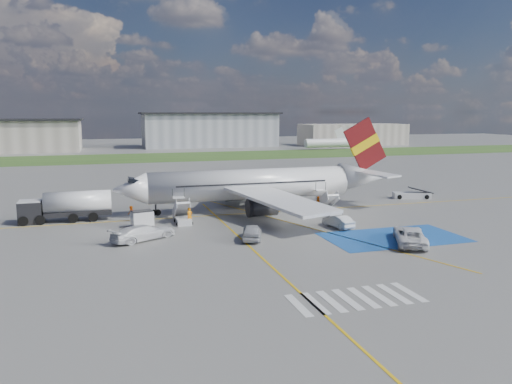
{
  "coord_description": "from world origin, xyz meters",
  "views": [
    {
      "loc": [
        -17.79,
        -47.04,
        12.58
      ],
      "look_at": [
        -1.24,
        7.08,
        3.5
      ],
      "focal_mm": 35.0,
      "sensor_mm": 36.0,
      "label": 1
    }
  ],
  "objects_px": {
    "airliner": "(261,184)",
    "fuel_tanker": "(67,209)",
    "van_white_a": "(410,232)",
    "gpu_cart": "(142,220)",
    "car_silver_a": "(252,232)",
    "belt_loader": "(412,195)",
    "car_silver_b": "(338,221)",
    "van_white_b": "(144,230)"
  },
  "relations": [
    {
      "from": "airliner",
      "to": "fuel_tanker",
      "type": "xyz_separation_m",
      "value": [
        -23.74,
        -0.05,
        -1.94
      ]
    },
    {
      "from": "airliner",
      "to": "belt_loader",
      "type": "height_order",
      "value": "airliner"
    },
    {
      "from": "belt_loader",
      "to": "van_white_a",
      "type": "xyz_separation_m",
      "value": [
        -15.21,
        -22.06,
        0.66
      ]
    },
    {
      "from": "car_silver_a",
      "to": "van_white_a",
      "type": "height_order",
      "value": "van_white_a"
    },
    {
      "from": "fuel_tanker",
      "to": "van_white_a",
      "type": "relative_size",
      "value": 1.76
    },
    {
      "from": "airliner",
      "to": "van_white_b",
      "type": "xyz_separation_m",
      "value": [
        -15.87,
        -11.62,
        -2.37
      ]
    },
    {
      "from": "fuel_tanker",
      "to": "car_silver_a",
      "type": "height_order",
      "value": "fuel_tanker"
    },
    {
      "from": "gpu_cart",
      "to": "van_white_b",
      "type": "bearing_deg",
      "value": -106.03
    },
    {
      "from": "van_white_b",
      "to": "fuel_tanker",
      "type": "bearing_deg",
      "value": 4.97
    },
    {
      "from": "car_silver_a",
      "to": "car_silver_b",
      "type": "bearing_deg",
      "value": -149.3
    },
    {
      "from": "airliner",
      "to": "car_silver_a",
      "type": "height_order",
      "value": "airliner"
    },
    {
      "from": "airliner",
      "to": "belt_loader",
      "type": "relative_size",
      "value": 6.23
    },
    {
      "from": "gpu_cart",
      "to": "car_silver_a",
      "type": "xyz_separation_m",
      "value": [
        10.05,
        -8.68,
        -0.06
      ]
    },
    {
      "from": "car_silver_a",
      "to": "fuel_tanker",
      "type": "bearing_deg",
      "value": -19.9
    },
    {
      "from": "fuel_tanker",
      "to": "gpu_cart",
      "type": "bearing_deg",
      "value": -36.48
    },
    {
      "from": "belt_loader",
      "to": "van_white_b",
      "type": "height_order",
      "value": "van_white_b"
    },
    {
      "from": "car_silver_b",
      "to": "van_white_b",
      "type": "xyz_separation_m",
      "value": [
        -20.95,
        0.74,
        0.33
      ]
    },
    {
      "from": "airliner",
      "to": "van_white_a",
      "type": "distance_m",
      "value": 22.35
    },
    {
      "from": "gpu_cart",
      "to": "airliner",
      "type": "bearing_deg",
      "value": 7.66
    },
    {
      "from": "fuel_tanker",
      "to": "van_white_b",
      "type": "relative_size",
      "value": 1.95
    },
    {
      "from": "gpu_cart",
      "to": "belt_loader",
      "type": "distance_m",
      "value": 40.23
    },
    {
      "from": "airliner",
      "to": "gpu_cart",
      "type": "bearing_deg",
      "value": -159.18
    },
    {
      "from": "belt_loader",
      "to": "car_silver_b",
      "type": "relative_size",
      "value": 1.4
    },
    {
      "from": "airliner",
      "to": "car_silver_a",
      "type": "relative_size",
      "value": 7.92
    },
    {
      "from": "airliner",
      "to": "gpu_cart",
      "type": "height_order",
      "value": "airliner"
    },
    {
      "from": "airliner",
      "to": "van_white_b",
      "type": "relative_size",
      "value": 7.04
    },
    {
      "from": "fuel_tanker",
      "to": "gpu_cart",
      "type": "distance_m",
      "value": 10.06
    },
    {
      "from": "car_silver_b",
      "to": "van_white_b",
      "type": "distance_m",
      "value": 20.96
    },
    {
      "from": "car_silver_b",
      "to": "fuel_tanker",
      "type": "bearing_deg",
      "value": -34.2
    },
    {
      "from": "fuel_tanker",
      "to": "van_white_a",
      "type": "height_order",
      "value": "fuel_tanker"
    },
    {
      "from": "airliner",
      "to": "van_white_a",
      "type": "bearing_deg",
      "value": -66.89
    },
    {
      "from": "car_silver_a",
      "to": "airliner",
      "type": "bearing_deg",
      "value": -92.02
    },
    {
      "from": "gpu_cart",
      "to": "van_white_b",
      "type": "height_order",
      "value": "van_white_b"
    },
    {
      "from": "van_white_a",
      "to": "gpu_cart",
      "type": "bearing_deg",
      "value": -3.37
    },
    {
      "from": "car_silver_a",
      "to": "van_white_a",
      "type": "relative_size",
      "value": 0.8
    },
    {
      "from": "car_silver_b",
      "to": "gpu_cart",
      "type": "bearing_deg",
      "value": -28.36
    },
    {
      "from": "belt_loader",
      "to": "car_silver_b",
      "type": "bearing_deg",
      "value": -126.22
    },
    {
      "from": "car_silver_b",
      "to": "belt_loader",
      "type": "bearing_deg",
      "value": -154.57
    },
    {
      "from": "airliner",
      "to": "car_silver_b",
      "type": "bearing_deg",
      "value": -67.65
    },
    {
      "from": "belt_loader",
      "to": "gpu_cart",
      "type": "bearing_deg",
      "value": -151.94
    },
    {
      "from": "fuel_tanker",
      "to": "van_white_b",
      "type": "bearing_deg",
      "value": -56.5
    },
    {
      "from": "fuel_tanker",
      "to": "belt_loader",
      "type": "distance_m",
      "value": 47.71
    }
  ]
}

